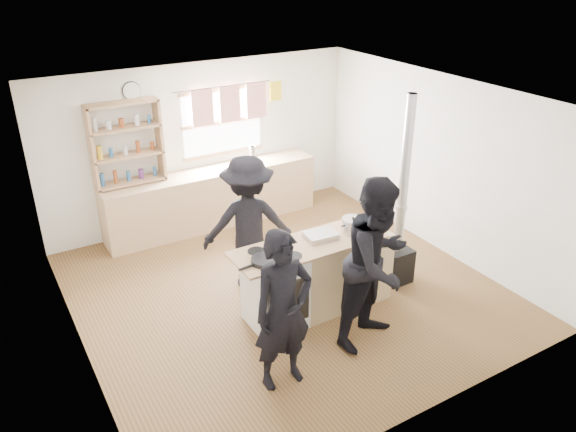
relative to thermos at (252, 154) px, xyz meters
The scene contains 14 objects.
ground 2.56m from the thermos, 107.91° to the right, with size 5.00×5.00×0.01m, color brown.
back_counter 0.93m from the thermos, behind, with size 3.40×0.55×0.90m, color tan.
shelving_unit 1.98m from the thermos, behind, with size 1.00×0.28×1.20m.
thermos is the anchor object (origin of this frame).
cooking_island 2.89m from the thermos, 101.68° to the right, with size 1.97×0.64×0.93m.
skillet_greens 3.18m from the thermos, 115.08° to the right, with size 0.34×0.34×0.05m.
roast_tray 2.77m from the thermos, 100.79° to the right, with size 0.39×0.31×0.06m.
stockpot_stove 2.90m from the thermos, 112.26° to the right, with size 0.20×0.20×0.17m.
stockpot_counter 2.79m from the thermos, 92.26° to the right, with size 0.27×0.27×0.20m.
bread_board 2.79m from the thermos, 87.97° to the right, with size 0.32×0.26×0.12m.
flue_heater 2.87m from the thermos, 76.61° to the right, with size 0.35×0.35×2.50m.
person_near_left 3.98m from the thermos, 113.31° to the right, with size 0.62×0.41×1.70m, color black.
person_near_right 3.58m from the thermos, 95.62° to the right, with size 0.94×0.73×1.94m, color black.
person_far 2.15m from the thermos, 119.00° to the right, with size 1.15×0.66×1.77m, color black.
Camera 1 is at (-3.09, -5.29, 4.02)m, focal length 35.00 mm.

